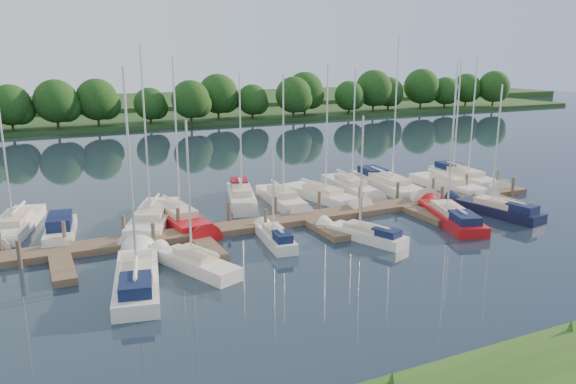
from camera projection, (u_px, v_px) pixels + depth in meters
name	position (u px, v px, depth m)	size (l,w,h in m)	color
ground	(370.00, 258.00, 31.93)	(260.00, 260.00, 0.00)	#192232
dock	(311.00, 221.00, 38.29)	(40.00, 6.00, 0.40)	brown
mooring_pilings	(303.00, 211.00, 39.18)	(38.24, 2.84, 2.00)	#473D33
far_shore	(131.00, 118.00, 97.65)	(180.00, 30.00, 0.60)	#1D3F18
distant_hill	(110.00, 104.00, 119.48)	(220.00, 40.00, 1.40)	#2D4C21
treeline	(152.00, 100.00, 86.02)	(146.72, 9.57, 8.31)	#38281C
sailboat_n_0	(15.00, 227.00, 36.52)	(3.91, 8.84, 11.16)	silver
motorboat	(60.00, 231.00, 35.48)	(2.44, 6.20, 1.68)	silver
sailboat_n_2	(152.00, 221.00, 37.83)	(5.25, 9.67, 12.40)	silver
sailboat_n_3	(179.00, 220.00, 38.12)	(3.00, 9.11, 11.54)	#B21014
sailboat_n_4	(241.00, 198.00, 43.74)	(3.68, 8.00, 10.33)	silver
sailboat_n_5	(282.00, 201.00, 43.12)	(2.47, 8.05, 10.35)	silver
sailboat_n_6	(324.00, 197.00, 44.31)	(3.59, 8.71, 10.94)	silver
sailboat_n_7	(350.00, 188.00, 47.04)	(2.49, 8.31, 10.65)	silver
sailboat_n_8	(389.00, 185.00, 47.81)	(3.26, 10.60, 13.26)	silver
sailboat_n_9	(450.00, 187.00, 47.60)	(2.36, 8.74, 11.14)	silver
sailboat_n_10	(465.00, 178.00, 50.72)	(2.58, 8.98, 11.38)	silver
sailboat_s_0	(137.00, 280.00, 28.00)	(3.52, 8.85, 11.21)	silver
sailboat_s_1	(195.00, 265.00, 30.11)	(3.43, 6.35, 8.45)	silver
sailboat_s_2	(275.00, 238.00, 34.27)	(1.90, 5.63, 7.37)	silver
sailboat_s_3	(364.00, 235.00, 34.96)	(3.29, 6.14, 8.01)	silver
sailboat_s_4	(449.00, 216.00, 38.81)	(4.29, 8.75, 11.08)	#B21014
sailboat_s_5	(496.00, 211.00, 40.24)	(2.96, 7.52, 9.62)	black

